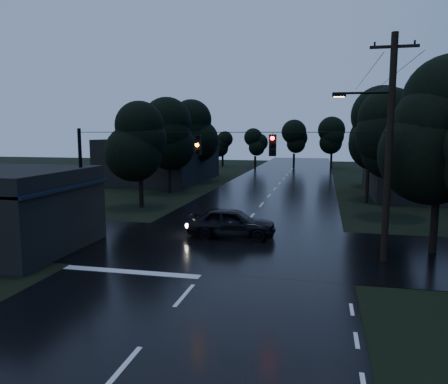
% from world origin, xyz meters
% --- Properties ---
extents(ground, '(160.00, 160.00, 0.00)m').
position_xyz_m(ground, '(0.00, 0.00, 0.00)').
color(ground, black).
rests_on(ground, ground).
extents(main_road, '(12.00, 120.00, 0.02)m').
position_xyz_m(main_road, '(0.00, 30.00, 0.00)').
color(main_road, black).
rests_on(main_road, ground).
extents(cross_street, '(60.00, 9.00, 0.02)m').
position_xyz_m(cross_street, '(0.00, 12.00, 0.00)').
color(cross_street, black).
rests_on(cross_street, ground).
extents(building_far_right, '(10.00, 14.00, 4.40)m').
position_xyz_m(building_far_right, '(14.00, 34.00, 2.20)').
color(building_far_right, black).
rests_on(building_far_right, ground).
extents(building_far_left, '(10.00, 16.00, 5.00)m').
position_xyz_m(building_far_left, '(-14.00, 40.00, 2.50)').
color(building_far_left, black).
rests_on(building_far_left, ground).
extents(utility_pole_main, '(3.50, 0.30, 10.00)m').
position_xyz_m(utility_pole_main, '(7.41, 11.00, 5.26)').
color(utility_pole_main, black).
rests_on(utility_pole_main, ground).
extents(utility_pole_far, '(2.00, 0.30, 7.50)m').
position_xyz_m(utility_pole_far, '(8.30, 28.00, 3.88)').
color(utility_pole_far, black).
rests_on(utility_pole_far, ground).
extents(anchor_pole_left, '(0.18, 0.18, 6.00)m').
position_xyz_m(anchor_pole_left, '(-7.50, 11.00, 3.00)').
color(anchor_pole_left, black).
rests_on(anchor_pole_left, ground).
extents(span_signals, '(15.00, 0.37, 1.12)m').
position_xyz_m(span_signals, '(0.56, 10.99, 5.24)').
color(span_signals, black).
rests_on(span_signals, ground).
extents(tree_corner_near, '(4.48, 4.48, 9.44)m').
position_xyz_m(tree_corner_near, '(10.00, 13.00, 5.99)').
color(tree_corner_near, black).
rests_on(tree_corner_near, ground).
extents(tree_left_a, '(3.92, 3.92, 8.26)m').
position_xyz_m(tree_left_a, '(-9.00, 22.00, 5.24)').
color(tree_left_a, black).
rests_on(tree_left_a, ground).
extents(tree_left_b, '(4.20, 4.20, 8.85)m').
position_xyz_m(tree_left_b, '(-9.60, 30.00, 5.62)').
color(tree_left_b, black).
rests_on(tree_left_b, ground).
extents(tree_left_c, '(4.48, 4.48, 9.44)m').
position_xyz_m(tree_left_c, '(-10.20, 40.00, 5.99)').
color(tree_left_c, black).
rests_on(tree_left_c, ground).
extents(tree_right_a, '(4.20, 4.20, 8.85)m').
position_xyz_m(tree_right_a, '(9.00, 22.00, 5.62)').
color(tree_right_a, black).
rests_on(tree_right_a, ground).
extents(tree_right_b, '(4.48, 4.48, 9.44)m').
position_xyz_m(tree_right_b, '(9.60, 30.00, 5.99)').
color(tree_right_b, black).
rests_on(tree_right_b, ground).
extents(tree_right_c, '(4.76, 4.76, 10.03)m').
position_xyz_m(tree_right_c, '(10.20, 40.00, 6.37)').
color(tree_right_c, black).
rests_on(tree_right_c, ground).
extents(car, '(4.97, 2.20, 1.66)m').
position_xyz_m(car, '(-0.15, 13.96, 0.83)').
color(car, black).
rests_on(car, ground).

